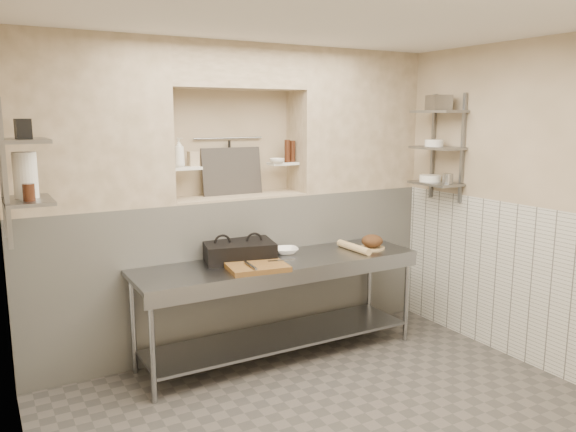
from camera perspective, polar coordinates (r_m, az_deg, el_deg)
floor at (r=4.33m, az=5.29°, el=-20.59°), size 4.00×3.90×0.10m
ceiling at (r=3.79m, az=6.06°, el=20.58°), size 4.00×3.90×0.10m
wall_left at (r=3.14m, az=-26.83°, el=-5.00°), size 0.10×3.90×2.80m
wall_right at (r=5.24m, az=24.36°, el=0.89°), size 0.10×3.90×2.80m
wall_back at (r=5.53m, az=-6.30°, el=2.20°), size 4.00×0.10×2.80m
backwall_lower at (r=5.45m, az=-5.12°, el=-5.42°), size 4.00×0.40×1.40m
alcove_sill at (r=5.31m, az=-5.24°, el=1.98°), size 1.30×0.40×0.02m
backwall_pillar_left at (r=4.87m, az=-19.93°, el=8.84°), size 1.35×0.40×1.40m
backwall_pillar_right at (r=5.92m, az=6.60°, el=9.51°), size 1.35×0.40×1.40m
backwall_header at (r=5.27m, az=-5.45°, el=14.89°), size 1.30×0.40×0.40m
wainscot_left at (r=3.38m, az=-24.79°, el=-16.45°), size 0.02×3.90×1.40m
wainscot_right at (r=5.34m, az=23.43°, el=-6.59°), size 0.02×3.90×1.40m
alcove_shelf_left at (r=5.09m, az=-10.45°, el=4.79°), size 0.28×0.16×0.02m
alcove_shelf_right at (r=5.50m, az=-0.51°, el=5.35°), size 0.28×0.16×0.02m
utensil_rail at (r=5.41m, az=-6.07°, el=7.87°), size 0.70×0.02×0.02m
hanging_steel at (r=5.40m, az=-5.96°, el=6.06°), size 0.02×0.02×0.30m
splash_panel at (r=5.37m, az=-5.71°, el=4.54°), size 0.60×0.08×0.45m
shelf_rail_left_a at (r=4.31m, az=-27.10°, el=4.24°), size 0.03×0.03×0.95m
shelf_rail_left_b at (r=3.92m, az=-26.83°, el=3.77°), size 0.03×0.03×0.95m
wall_shelf_left_lower at (r=4.15m, az=-24.89°, el=1.42°), size 0.30×0.50×0.02m
wall_shelf_left_upper at (r=4.11m, az=-25.31°, el=6.94°), size 0.30×0.50×0.03m
shelf_rail_right_a at (r=5.96m, az=14.51°, el=6.85°), size 0.03×0.03×1.05m
shelf_rail_right_b at (r=5.68m, az=17.31°, el=6.56°), size 0.03×0.03×1.05m
wall_shelf_right_lower at (r=5.75m, az=14.76°, el=3.23°), size 0.30×0.50×0.02m
wall_shelf_right_mid at (r=5.72m, az=14.92°, el=6.71°), size 0.30×0.50×0.02m
wall_shelf_right_upper at (r=5.71m, az=15.08°, el=10.21°), size 0.30×0.50×0.03m
prep_table at (r=5.05m, az=-0.82°, el=-7.35°), size 2.60×0.70×0.90m
panini_press at (r=4.99m, az=-5.03°, el=-3.54°), size 0.69×0.56×0.16m
cutting_board at (r=4.68m, az=-3.10°, el=-5.23°), size 0.53×0.40×0.04m
knife_blade at (r=4.79m, az=-0.68°, el=-4.51°), size 0.24×0.08×0.01m
tongs at (r=4.61m, az=-3.82°, el=-5.03°), size 0.04×0.25×0.02m
mixing_bowl at (r=5.21m, az=-0.21°, el=-3.54°), size 0.28×0.28×0.06m
rolling_pin at (r=5.34m, az=6.70°, el=-3.19°), size 0.08×0.45×0.07m
bread_board at (r=5.46m, az=8.53°, el=-3.22°), size 0.24×0.24×0.01m
bread_loaf at (r=5.45m, az=8.55°, el=-2.52°), size 0.20×0.20×0.12m
bottle_soap at (r=5.03m, az=-11.02°, el=6.33°), size 0.13×0.13×0.26m
jar_alcove at (r=5.16m, az=-9.59°, el=5.76°), size 0.09×0.09×0.13m
bowl_alcove at (r=5.40m, az=-1.13°, el=5.63°), size 0.19×0.19×0.05m
condiment_a at (r=5.54m, az=0.44°, el=6.60°), size 0.06×0.06×0.21m
condiment_b at (r=5.49m, az=-0.08°, el=6.62°), size 0.05×0.05×0.22m
condiment_c at (r=5.56m, az=-0.02°, el=6.18°), size 0.07×0.07×0.12m
jug_left at (r=4.18m, az=-25.12°, el=3.78°), size 0.15×0.15×0.31m
jar_left at (r=4.02m, az=-24.83°, el=2.19°), size 0.08×0.08×0.11m
box_left_upper at (r=4.04m, az=-25.32°, el=8.01°), size 0.10×0.10×0.13m
bowl_right at (r=5.80m, az=14.24°, el=3.75°), size 0.21×0.21×0.06m
canister_right at (r=5.63m, az=15.94°, el=3.66°), size 0.10×0.10×0.10m
bowl_right_mid at (r=5.75m, az=14.62°, el=7.19°), size 0.18×0.18×0.07m
basket_right at (r=5.72m, az=15.06°, el=11.06°), size 0.25×0.27×0.14m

